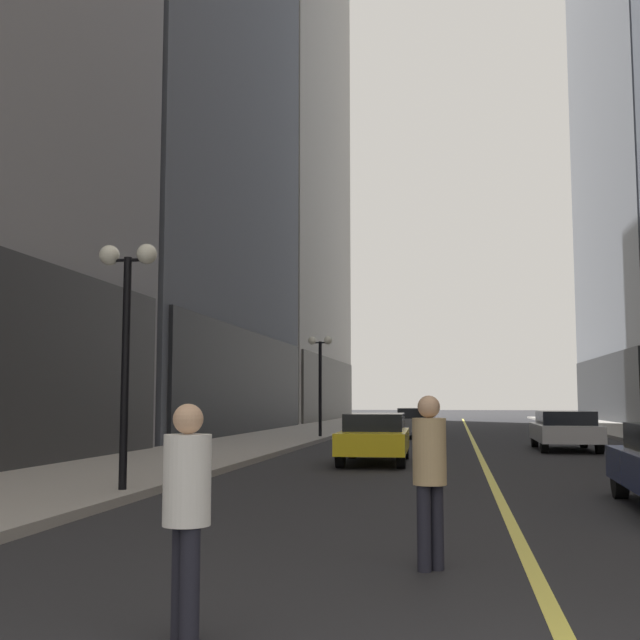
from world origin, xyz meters
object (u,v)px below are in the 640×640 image
at_px(car_yellow, 375,436).
at_px(car_grey, 417,421).
at_px(street_lamp_left_far, 320,363).
at_px(pedestrian_in_white_shirt, 187,502).
at_px(pedestrian_in_tan_trench, 430,467).
at_px(car_silver, 565,429).
at_px(street_lamp_left_near, 127,310).

xyz_separation_m(car_yellow, car_grey, (0.44, 15.11, -0.00)).
bearing_deg(street_lamp_left_far, pedestrian_in_white_shirt, -82.39).
bearing_deg(pedestrian_in_tan_trench, street_lamp_left_far, 101.90).
relative_size(car_grey, pedestrian_in_white_shirt, 2.54).
bearing_deg(pedestrian_in_white_shirt, car_silver, 76.19).
distance_m(car_silver, pedestrian_in_white_shirt, 23.22).
height_order(car_silver, street_lamp_left_near, street_lamp_left_near).
relative_size(car_yellow, car_grey, 1.12).
bearing_deg(street_lamp_left_near, street_lamp_left_far, 90.00).
xyz_separation_m(street_lamp_left_near, street_lamp_left_far, (0.00, 20.63, 0.00)).
xyz_separation_m(car_grey, street_lamp_left_near, (-3.97, -23.58, 2.54)).
height_order(car_yellow, car_grey, same).
height_order(pedestrian_in_white_shirt, street_lamp_left_near, street_lamp_left_near).
relative_size(car_yellow, street_lamp_left_far, 1.07).
relative_size(car_grey, street_lamp_left_far, 0.95).
xyz_separation_m(pedestrian_in_tan_trench, street_lamp_left_far, (-5.40, 25.63, 2.25)).
bearing_deg(street_lamp_left_far, car_grey, 36.65).
xyz_separation_m(pedestrian_in_tan_trench, street_lamp_left_near, (-5.40, 5.00, 2.25)).
bearing_deg(street_lamp_left_near, pedestrian_in_tan_trench, -42.77).
distance_m(pedestrian_in_tan_trench, street_lamp_left_near, 7.70).
bearing_deg(car_yellow, pedestrian_in_tan_trench, -82.09).
bearing_deg(car_yellow, street_lamp_left_far, 106.20).
relative_size(car_yellow, pedestrian_in_white_shirt, 2.85).
bearing_deg(car_silver, car_yellow, -132.12).
bearing_deg(pedestrian_in_tan_trench, street_lamp_left_near, 137.23).
height_order(car_grey, pedestrian_in_tan_trench, pedestrian_in_tan_trench).
relative_size(car_silver, pedestrian_in_tan_trench, 2.73).
distance_m(car_yellow, car_grey, 15.12).
bearing_deg(car_silver, car_grey, 121.58).
distance_m(car_silver, street_lamp_left_far, 11.25).
bearing_deg(pedestrian_in_white_shirt, pedestrian_in_tan_trench, 58.84).
xyz_separation_m(pedestrian_in_white_shirt, street_lamp_left_far, (-3.78, 28.30, 2.29)).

